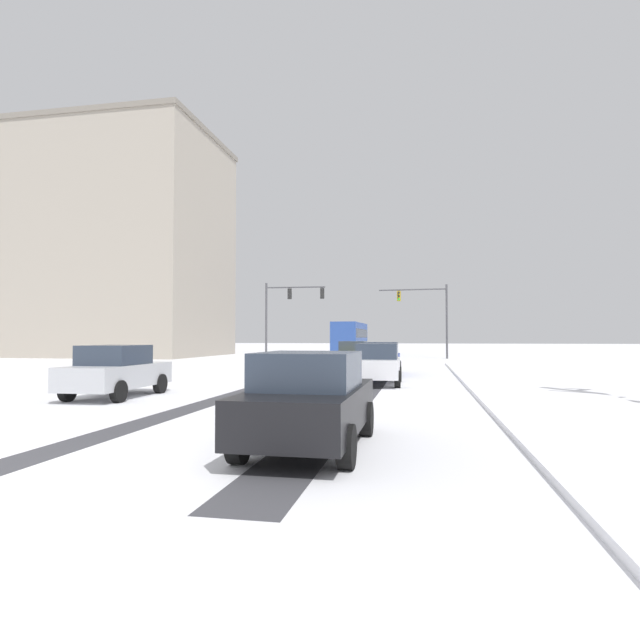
{
  "coord_description": "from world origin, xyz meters",
  "views": [
    {
      "loc": [
        5.38,
        -6.62,
        1.87
      ],
      "look_at": [
        0.0,
        21.03,
        2.8
      ],
      "focal_mm": 29.18,
      "sensor_mm": 36.0,
      "label": 1
    }
  ],
  "objects_px": {
    "traffic_signal_far_left": "(286,305)",
    "car_silver_fourth": "(117,371)",
    "car_white_third": "(378,364)",
    "car_yellow_cab_lead": "(354,354)",
    "car_blue_second": "(382,358)",
    "car_black_fifth": "(310,400)",
    "bus_oncoming": "(350,336)",
    "office_building_far_left_block": "(103,247)",
    "traffic_signal_far_right": "(428,308)"
  },
  "relations": [
    {
      "from": "car_yellow_cab_lead",
      "to": "car_black_fifth",
      "type": "distance_m",
      "value": 23.56
    },
    {
      "from": "office_building_far_left_block",
      "to": "car_white_third",
      "type": "bearing_deg",
      "value": -41.78
    },
    {
      "from": "car_yellow_cab_lead",
      "to": "car_black_fifth",
      "type": "relative_size",
      "value": 1.0
    },
    {
      "from": "car_black_fifth",
      "to": "traffic_signal_far_left",
      "type": "bearing_deg",
      "value": 105.36
    },
    {
      "from": "car_yellow_cab_lead",
      "to": "office_building_far_left_block",
      "type": "distance_m",
      "value": 33.53
    },
    {
      "from": "traffic_signal_far_right",
      "to": "car_silver_fourth",
      "type": "relative_size",
      "value": 1.57
    },
    {
      "from": "car_white_third",
      "to": "car_silver_fourth",
      "type": "distance_m",
      "value": 9.66
    },
    {
      "from": "traffic_signal_far_right",
      "to": "car_yellow_cab_lead",
      "type": "xyz_separation_m",
      "value": [
        -4.69,
        -14.71,
        -3.61
      ]
    },
    {
      "from": "car_yellow_cab_lead",
      "to": "car_silver_fourth",
      "type": "bearing_deg",
      "value": -106.75
    },
    {
      "from": "car_black_fifth",
      "to": "car_white_third",
      "type": "bearing_deg",
      "value": 89.3
    },
    {
      "from": "traffic_signal_far_right",
      "to": "office_building_far_left_block",
      "type": "bearing_deg",
      "value": 178.4
    },
    {
      "from": "traffic_signal_far_left",
      "to": "car_black_fifth",
      "type": "relative_size",
      "value": 1.58
    },
    {
      "from": "car_white_third",
      "to": "traffic_signal_far_left",
      "type": "bearing_deg",
      "value": 113.32
    },
    {
      "from": "traffic_signal_far_right",
      "to": "car_white_third",
      "type": "xyz_separation_m",
      "value": [
        -2.27,
        -26.11,
        -3.61
      ]
    },
    {
      "from": "traffic_signal_far_left",
      "to": "car_white_third",
      "type": "relative_size",
      "value": 1.57
    },
    {
      "from": "car_yellow_cab_lead",
      "to": "car_blue_second",
      "type": "height_order",
      "value": "same"
    },
    {
      "from": "car_yellow_cab_lead",
      "to": "car_black_fifth",
      "type": "height_order",
      "value": "same"
    },
    {
      "from": "car_black_fifth",
      "to": "bus_oncoming",
      "type": "relative_size",
      "value": 0.37
    },
    {
      "from": "traffic_signal_far_right",
      "to": "car_white_third",
      "type": "height_order",
      "value": "traffic_signal_far_right"
    },
    {
      "from": "car_yellow_cab_lead",
      "to": "car_blue_second",
      "type": "xyz_separation_m",
      "value": [
        2.19,
        -5.88,
        0.0
      ]
    },
    {
      "from": "traffic_signal_far_right",
      "to": "car_yellow_cab_lead",
      "type": "height_order",
      "value": "traffic_signal_far_right"
    },
    {
      "from": "car_blue_second",
      "to": "car_black_fifth",
      "type": "relative_size",
      "value": 1.0
    },
    {
      "from": "car_silver_fourth",
      "to": "bus_oncoming",
      "type": "bearing_deg",
      "value": 87.26
    },
    {
      "from": "car_white_third",
      "to": "car_black_fifth",
      "type": "distance_m",
      "value": 12.05
    },
    {
      "from": "traffic_signal_far_left",
      "to": "car_black_fifth",
      "type": "xyz_separation_m",
      "value": [
        9.38,
        -34.16,
        -3.79
      ]
    },
    {
      "from": "car_yellow_cab_lead",
      "to": "car_silver_fourth",
      "type": "relative_size",
      "value": 0.99
    },
    {
      "from": "car_blue_second",
      "to": "bus_oncoming",
      "type": "relative_size",
      "value": 0.38
    },
    {
      "from": "traffic_signal_far_right",
      "to": "office_building_far_left_block",
      "type": "relative_size",
      "value": 0.28
    },
    {
      "from": "car_white_third",
      "to": "bus_oncoming",
      "type": "xyz_separation_m",
      "value": [
        -5.7,
        34.38,
        1.18
      ]
    },
    {
      "from": "traffic_signal_far_right",
      "to": "car_yellow_cab_lead",
      "type": "distance_m",
      "value": 15.86
    },
    {
      "from": "traffic_signal_far_right",
      "to": "traffic_signal_far_left",
      "type": "bearing_deg",
      "value": -161.23
    },
    {
      "from": "car_white_third",
      "to": "office_building_far_left_block",
      "type": "distance_m",
      "value": 41.84
    },
    {
      "from": "car_silver_fourth",
      "to": "office_building_far_left_block",
      "type": "bearing_deg",
      "value": 124.47
    },
    {
      "from": "traffic_signal_far_right",
      "to": "car_blue_second",
      "type": "distance_m",
      "value": 21.05
    },
    {
      "from": "car_yellow_cab_lead",
      "to": "car_silver_fourth",
      "type": "height_order",
      "value": "same"
    },
    {
      "from": "traffic_signal_far_left",
      "to": "car_silver_fourth",
      "type": "bearing_deg",
      "value": -86.13
    },
    {
      "from": "car_white_third",
      "to": "office_building_far_left_block",
      "type": "relative_size",
      "value": 0.18
    },
    {
      "from": "traffic_signal_far_right",
      "to": "car_yellow_cab_lead",
      "type": "relative_size",
      "value": 1.58
    },
    {
      "from": "car_white_third",
      "to": "bus_oncoming",
      "type": "distance_m",
      "value": 34.87
    },
    {
      "from": "traffic_signal_far_left",
      "to": "car_yellow_cab_lead",
      "type": "xyz_separation_m",
      "value": [
        7.11,
        -10.7,
        -3.79
      ]
    },
    {
      "from": "car_black_fifth",
      "to": "office_building_far_left_block",
      "type": "distance_m",
      "value": 50.38
    },
    {
      "from": "traffic_signal_far_left",
      "to": "car_silver_fourth",
      "type": "relative_size",
      "value": 1.57
    },
    {
      "from": "car_yellow_cab_lead",
      "to": "car_white_third",
      "type": "height_order",
      "value": "same"
    },
    {
      "from": "traffic_signal_far_left",
      "to": "bus_oncoming",
      "type": "relative_size",
      "value": 0.59
    },
    {
      "from": "traffic_signal_far_left",
      "to": "bus_oncoming",
      "type": "bearing_deg",
      "value": 72.69
    },
    {
      "from": "car_blue_second",
      "to": "office_building_far_left_block",
      "type": "distance_m",
      "value": 38.33
    },
    {
      "from": "car_yellow_cab_lead",
      "to": "bus_oncoming",
      "type": "bearing_deg",
      "value": 98.14
    },
    {
      "from": "traffic_signal_far_left",
      "to": "office_building_far_left_block",
      "type": "height_order",
      "value": "office_building_far_left_block"
    },
    {
      "from": "traffic_signal_far_left",
      "to": "traffic_signal_far_right",
      "type": "distance_m",
      "value": 12.47
    },
    {
      "from": "car_black_fifth",
      "to": "bus_oncoming",
      "type": "xyz_separation_m",
      "value": [
        -5.56,
        46.43,
        1.18
      ]
    }
  ]
}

